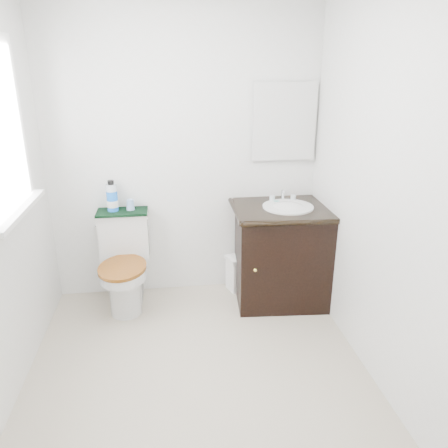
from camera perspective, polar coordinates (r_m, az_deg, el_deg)
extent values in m
plane|color=#B1A68F|center=(2.99, -3.33, -18.96)|extent=(2.40, 2.40, 0.00)
plane|color=silver|center=(3.59, -5.24, 9.03)|extent=(2.40, 0.00, 2.40)
plane|color=silver|center=(1.32, -0.23, -11.16)|extent=(2.40, 0.00, 2.40)
plane|color=silver|center=(2.72, 19.95, 4.29)|extent=(0.00, 2.40, 2.40)
cube|color=silver|center=(3.65, 7.88, 13.09)|extent=(0.50, 0.02, 0.60)
cylinder|color=silver|center=(3.59, -12.78, -8.66)|extent=(0.24, 0.24, 0.37)
cube|color=silver|center=(3.81, -12.49, -6.86)|extent=(0.24, 0.28, 0.37)
cube|color=silver|center=(3.68, -12.90, -1.64)|extent=(0.39, 0.18, 0.36)
cube|color=silver|center=(3.62, -13.13, 1.20)|extent=(0.41, 0.20, 0.03)
cylinder|color=silver|center=(3.47, -13.07, -6.26)|extent=(0.36, 0.36, 0.08)
cylinder|color=brown|center=(3.45, -13.13, -5.57)|extent=(0.40, 0.40, 0.03)
cube|color=black|center=(3.67, 7.44, -4.11)|extent=(0.77, 0.67, 0.78)
cube|color=black|center=(3.52, 7.73, 1.98)|extent=(0.81, 0.71, 0.04)
cylinder|color=silver|center=(3.50, 8.35, 2.24)|extent=(0.40, 0.40, 0.01)
ellipsoid|color=silver|center=(3.51, 8.31, 1.39)|extent=(0.35, 0.35, 0.17)
cylinder|color=silver|center=(3.63, 7.70, 3.71)|extent=(0.02, 0.02, 0.10)
cube|color=white|center=(3.89, 2.01, -6.56)|extent=(0.23, 0.21, 0.28)
cube|color=white|center=(3.82, 2.04, -4.45)|extent=(0.26, 0.24, 0.03)
cube|color=black|center=(3.61, -13.16, 1.56)|extent=(0.40, 0.22, 0.02)
cylinder|color=blue|center=(3.60, -14.37, 2.94)|extent=(0.09, 0.09, 0.16)
cylinder|color=silver|center=(3.57, -14.52, 4.61)|extent=(0.09, 0.09, 0.05)
cylinder|color=black|center=(3.56, -14.58, 5.28)|extent=(0.05, 0.05, 0.03)
cone|color=#80A3D2|center=(3.60, -12.14, 2.48)|extent=(0.07, 0.07, 0.09)
ellipsoid|color=#1B857D|center=(3.61, 6.88, 2.95)|extent=(0.06, 0.04, 0.02)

